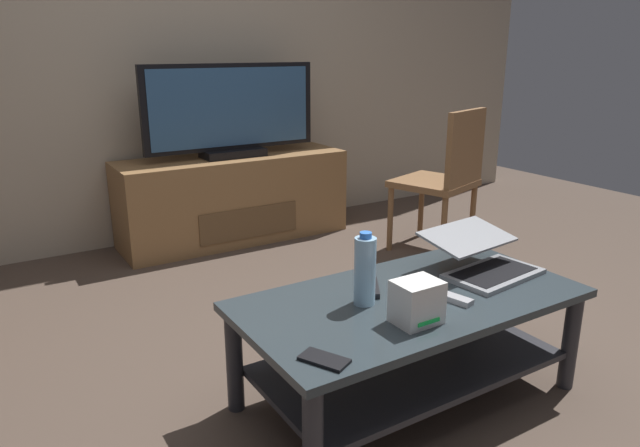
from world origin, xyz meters
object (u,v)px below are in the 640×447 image
Objects in this scene: coffee_table at (409,328)px; water_bottle_near at (365,270)px; media_cabinet at (234,198)px; dining_chair at (446,174)px; cell_phone at (324,360)px; soundbar_remote at (451,297)px; router_box at (417,302)px; television at (231,113)px; tv_remote at (372,288)px; laptop at (483,258)px.

water_bottle_near reaches higher than coffee_table.
media_cabinet is 1.67× the size of dining_chair.
cell_phone reaches higher than coffee_table.
router_box is at bearing -176.62° from soundbar_remote.
cell_phone is (-0.73, -2.28, -0.44)m from television.
router_box is (-0.12, -0.17, 0.20)m from coffee_table.
dining_chair reaches higher than router_box.
cell_phone is (-0.32, -0.25, -0.12)m from water_bottle_near.
tv_remote is (0.41, 0.33, 0.01)m from cell_phone.
soundbar_remote is (-0.29, -0.13, -0.05)m from laptop.
coffee_table is 7.72× the size of soundbar_remote.
media_cabinet is at bearing 78.72° from water_bottle_near.
television is at bearing 137.39° from dining_chair.
tv_remote is 0.28m from soundbar_remote.
media_cabinet is 2.07m from laptop.
laptop is 0.54m from router_box.
router_box reaches higher than tv_remote.
laptop is at bearing -11.33° from cell_phone.
media_cabinet is 2.19m from soundbar_remote.
laptop is (-0.85, -1.10, -0.04)m from dining_chair.
television is at bearing 83.62° from coffee_table.
router_box reaches higher than soundbar_remote.
laptop is 2.93× the size of cell_phone.
dining_chair reaches higher than media_cabinet.
laptop reaches higher than router_box.
cell_phone is at bearing -142.24° from dining_chair.
water_bottle_near is 0.16m from tv_remote.
coffee_table is 0.56m from cell_phone.
television is 1.42m from dining_chair.
coffee_table is at bearing -19.15° from tv_remote.
laptop is 0.57m from water_bottle_near.
soundbar_remote is at bearing -93.59° from television.
water_bottle_near is at bearing -142.32° from dining_chair.
tv_remote is at bearing 39.54° from water_bottle_near.
coffee_table is 0.81× the size of media_cabinet.
coffee_table is at bearing -3.28° from cell_phone.
dining_chair is 1.68m from soundbar_remote.
television is (-0.00, -0.02, 0.57)m from media_cabinet.
soundbar_remote is (0.59, 0.12, 0.01)m from cell_phone.
cell_phone is 0.61m from soundbar_remote.
coffee_table is 1.36× the size of dining_chair.
water_bottle_near is at bearing 105.66° from router_box.
television is 2.83× the size of laptop.
laptop reaches higher than tv_remote.
soundbar_remote is at bearing -156.27° from laptop.
laptop is at bearing -85.68° from media_cabinet.
water_bottle_near is at bearing -101.28° from media_cabinet.
tv_remote is (-0.32, -1.95, -0.43)m from television.
router_box is (-0.35, -2.23, -0.37)m from television.
tv_remote is at bearing -142.45° from dining_chair.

